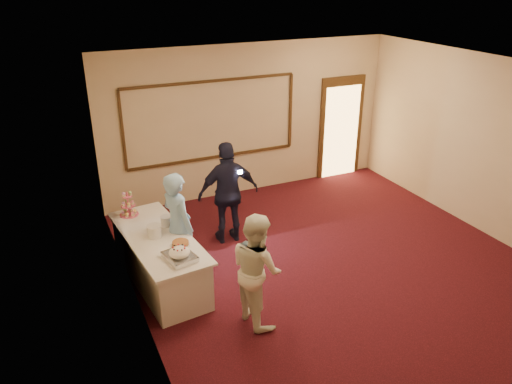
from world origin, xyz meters
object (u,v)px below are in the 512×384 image
tart (181,244)px  cupcake_stand (128,206)px  plate_stack_b (166,221)px  buffet_table (160,259)px  pavlova_tray (180,254)px  woman (257,269)px  guest (228,193)px  plate_stack_a (154,231)px  man (178,226)px

tart → cupcake_stand: bearing=110.4°
plate_stack_b → tart: (0.02, -0.65, -0.05)m
buffet_table → pavlova_tray: pavlova_tray is taller
pavlova_tray → plate_stack_b: 1.00m
buffet_table → woman: bearing=-55.5°
cupcake_stand → guest: bearing=-3.2°
pavlova_tray → woman: 1.04m
cupcake_stand → plate_stack_b: size_ratio=2.43×
cupcake_stand → pavlova_tray: bearing=-77.7°
plate_stack_a → woman: woman is taller
plate_stack_a → tart: 0.47m
cupcake_stand → man: size_ratio=0.26×
buffet_table → guest: bearing=28.4°
plate_stack_b → tart: plate_stack_b is taller
man → guest: size_ratio=0.95×
buffet_table → plate_stack_a: size_ratio=10.61×
guest → woman: bearing=82.2°
buffet_table → plate_stack_a: (-0.04, 0.00, 0.47)m
buffet_table → pavlova_tray: 0.87m
tart → guest: 1.63m
buffet_table → woman: 1.69m
pavlova_tray → woman: bearing=-37.5°
plate_stack_a → buffet_table: bearing=-1.7°
plate_stack_b → man: (0.12, -0.20, -0.01)m
buffet_table → tart: tart is taller
man → guest: 1.27m
pavlova_tray → tart: (0.11, 0.34, -0.05)m
buffet_table → woman: size_ratio=1.46×
buffet_table → plate_stack_b: size_ratio=12.83×
buffet_table → cupcake_stand: bearing=105.3°
plate_stack_a → woman: size_ratio=0.14×
pavlova_tray → tart: 0.36m
cupcake_stand → woman: (1.16, -2.20, -0.15)m
plate_stack_a → tart: (0.27, -0.39, -0.06)m
pavlova_tray → man: 0.82m
plate_stack_a → pavlova_tray: bearing=-78.1°
plate_stack_b → guest: size_ratio=0.10×
tart → woman: woman is taller
plate_stack_b → woman: size_ratio=0.11×
buffet_table → guest: (1.39, 0.75, 0.49)m
cupcake_stand → plate_stack_b: bearing=-52.7°
pavlova_tray → woman: size_ratio=0.33×
plate_stack_b → cupcake_stand: bearing=127.3°
plate_stack_a → man: bearing=9.6°
buffet_table → cupcake_stand: size_ratio=5.28×
buffet_table → woman: (0.93, -1.36, 0.38)m
guest → tart: bearing=48.7°
buffet_table → pavlova_tray: size_ratio=4.45×
tart → man: (0.10, 0.45, 0.04)m
cupcake_stand → tart: cupcake_stand is taller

